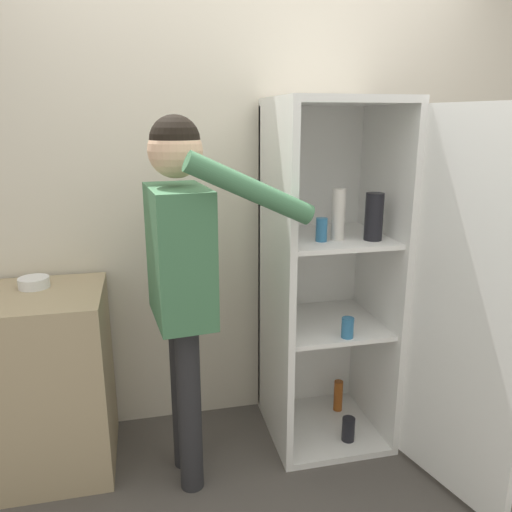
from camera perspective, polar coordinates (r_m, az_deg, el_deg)
name	(u,v)px	position (r m, az deg, el deg)	size (l,w,h in m)	color
wall_back	(249,200)	(2.80, -0.86, 6.42)	(7.00, 0.06, 2.55)	beige
refrigerator	(353,282)	(2.60, 11.00, -2.92)	(0.81, 1.21, 1.81)	white
person	(182,260)	(2.23, -8.45, -0.50)	(0.69, 0.57, 1.73)	#262628
counter	(45,383)	(2.73, -22.99, -13.18)	(0.62, 0.57, 0.92)	tan
bowl	(34,283)	(2.64, -24.04, -2.79)	(0.14, 0.14, 0.05)	white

